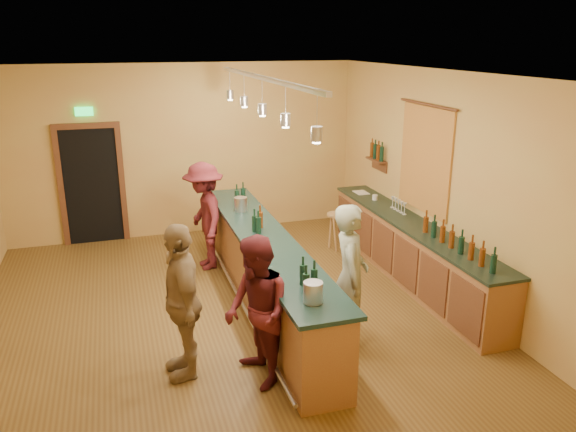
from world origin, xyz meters
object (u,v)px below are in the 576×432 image
object	(u,v)px
bartender	(350,276)
customer_c	(205,216)
back_counter	(411,251)
tasting_bar	(264,266)
bar_stool	(336,221)
customer_a	(257,312)
customer_b	(182,301)

from	to	relation	value
bartender	customer_c	bearing A→B (deg)	42.63
back_counter	bartender	xyz separation A→B (m)	(-1.67, -1.48, 0.41)
bartender	tasting_bar	bearing A→B (deg)	48.38
customer_c	bar_stool	world-z (taller)	customer_c
customer_c	bartender	bearing A→B (deg)	19.89
bar_stool	tasting_bar	bearing A→B (deg)	-135.38
bartender	customer_a	distance (m)	1.34
back_counter	bartender	world-z (taller)	bartender
back_counter	bartender	size ratio (longest dim) A/B	2.54
customer_b	customer_a	bearing A→B (deg)	58.72
back_counter	customer_b	xyz separation A→B (m)	(-3.67, -1.52, 0.40)
customer_a	customer_c	xyz separation A→B (m)	(0.00, 3.40, 0.04)
tasting_bar	customer_a	distance (m)	1.84
back_counter	bar_stool	distance (m)	1.69
customer_b	back_counter	bearing A→B (deg)	110.22
bartender	customer_b	distance (m)	2.00
customer_c	tasting_bar	bearing A→B (deg)	15.00
customer_b	customer_c	world-z (taller)	customer_b
bartender	customer_b	bearing A→B (deg)	110.57
back_counter	bar_stool	world-z (taller)	back_counter
back_counter	customer_b	distance (m)	3.99
customer_a	customer_b	size ratio (longest dim) A/B	0.94
customer_c	bar_stool	size ratio (longest dim) A/B	2.61
bartender	customer_c	world-z (taller)	bartender
tasting_bar	customer_b	xyz separation A→B (m)	(-1.29, -1.34, 0.28)
bartender	customer_a	size ratio (longest dim) A/B	1.07
customer_a	customer_b	bearing A→B (deg)	-126.00
tasting_bar	bartender	bearing A→B (deg)	-61.01
back_counter	bartender	bearing A→B (deg)	-138.52
back_counter	tasting_bar	size ratio (longest dim) A/B	0.89
customer_a	customer_c	size ratio (longest dim) A/B	0.95
bartender	customer_c	size ratio (longest dim) A/B	1.02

